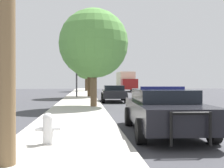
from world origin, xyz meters
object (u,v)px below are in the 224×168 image
object	(u,v)px
fire_hydrant	(48,127)
tree_sidewalk_mid	(90,48)
police_car	(164,109)
car_background_midblock	(114,93)
box_truck	(126,81)
tree_sidewalk_near	(94,44)
traffic_light	(93,62)
tree_sidewalk_far	(86,66)

from	to	relation	value
fire_hydrant	tree_sidewalk_mid	distance (m)	21.87
police_car	car_background_midblock	bearing A→B (deg)	-86.30
fire_hydrant	box_truck	bearing A→B (deg)	78.84
fire_hydrant	tree_sidewalk_near	world-z (taller)	tree_sidewalk_near
police_car	box_truck	distance (m)	37.06
car_background_midblock	box_truck	bearing A→B (deg)	81.45
traffic_light	car_background_midblock	bearing A→B (deg)	-75.08
tree_sidewalk_far	tree_sidewalk_near	bearing A→B (deg)	-89.48
car_background_midblock	police_car	bearing A→B (deg)	-86.96
police_car	tree_sidewalk_far	xyz separation A→B (m)	(-2.19, 37.54, 3.35)
car_background_midblock	box_truck	distance (m)	23.53
tree_sidewalk_mid	tree_sidewalk_far	world-z (taller)	tree_sidewalk_mid
tree_sidewalk_far	traffic_light	bearing A→B (deg)	-88.21
tree_sidewalk_near	tree_sidewalk_far	world-z (taller)	tree_sidewalk_far
fire_hydrant	tree_sidewalk_far	world-z (taller)	tree_sidewalk_far
police_car	traffic_light	world-z (taller)	traffic_light
tree_sidewalk_mid	tree_sidewalk_far	bearing A→B (deg)	90.71
fire_hydrant	police_car	bearing A→B (deg)	28.45
car_background_midblock	tree_sidewalk_mid	bearing A→B (deg)	109.51
traffic_light	car_background_midblock	size ratio (longest dim) A/B	1.04
fire_hydrant	traffic_light	bearing A→B (deg)	85.33
box_truck	car_background_midblock	bearing A→B (deg)	78.29
police_car	car_background_midblock	size ratio (longest dim) A/B	1.13
traffic_light	tree_sidewalk_far	size ratio (longest dim) A/B	0.78
traffic_light	box_truck	world-z (taller)	traffic_light
police_car	box_truck	bearing A→B (deg)	-93.63
fire_hydrant	tree_sidewalk_near	size ratio (longest dim) A/B	0.13
fire_hydrant	box_truck	xyz separation A→B (m)	(7.62, 38.60, 1.16)
fire_hydrant	tree_sidewalk_mid	xyz separation A→B (m)	(1.37, 21.37, 4.43)
fire_hydrant	tree_sidewalk_mid	bearing A→B (deg)	86.34
police_car	tree_sidewalk_near	xyz separation A→B (m)	(-1.93, 8.27, 3.15)
car_background_midblock	tree_sidewalk_far	world-z (taller)	tree_sidewalk_far
traffic_light	tree_sidewalk_far	bearing A→B (deg)	91.79
police_car	tree_sidewalk_far	bearing A→B (deg)	-83.64
police_car	tree_sidewalk_mid	world-z (taller)	tree_sidewalk_mid
box_truck	tree_sidewalk_mid	world-z (taller)	tree_sidewalk_mid
traffic_light	tree_sidewalk_near	distance (m)	10.93
fire_hydrant	tree_sidewalk_mid	world-z (taller)	tree_sidewalk_mid
police_car	tree_sidewalk_mid	distance (m)	20.11
box_truck	tree_sidewalk_far	xyz separation A→B (m)	(-6.48, 0.75, 2.41)
police_car	tree_sidewalk_near	world-z (taller)	tree_sidewalk_near
tree_sidewalk_near	box_truck	bearing A→B (deg)	77.72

